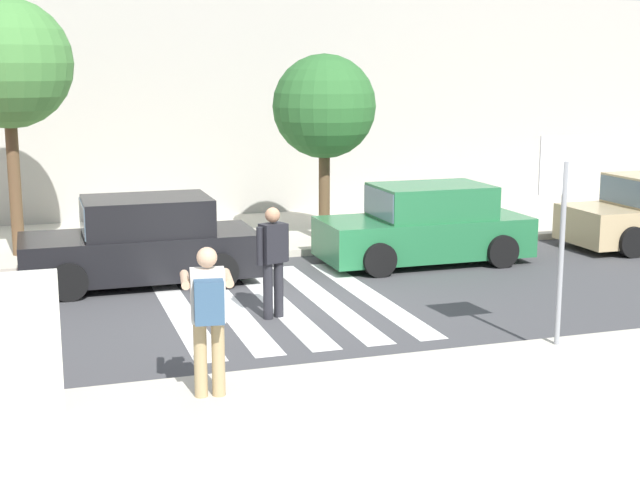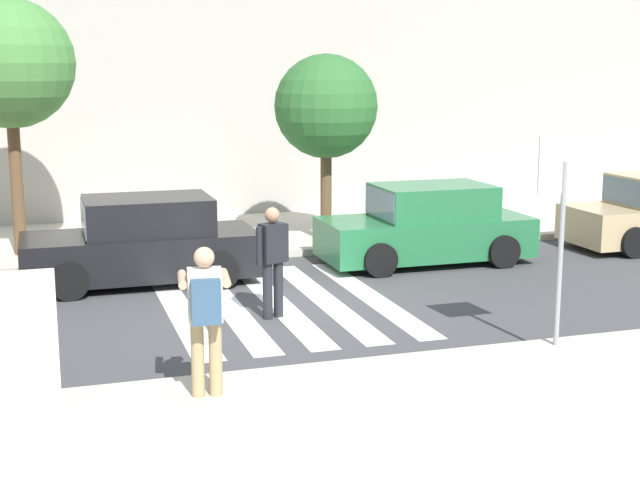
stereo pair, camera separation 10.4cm
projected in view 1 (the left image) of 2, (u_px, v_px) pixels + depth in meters
The scene contains 17 objects.
ground_plane at pixel (281, 307), 14.39m from camera, with size 120.00×120.00×0.00m, color #424244.
sidewalk_near at pixel (452, 462), 8.59m from camera, with size 60.00×6.00×0.14m, color beige.
sidewalk_far at pixel (210, 236), 19.98m from camera, with size 60.00×4.80×0.14m, color beige.
building_facade_far at pixel (175, 105), 23.56m from camera, with size 56.00×4.00×5.64m, color #ADA89E.
crosswalk_stripe_0 at pixel (180, 311), 14.09m from camera, with size 0.44×5.20×0.01m, color silver.
crosswalk_stripe_1 at pixel (230, 307), 14.33m from camera, with size 0.44×5.20×0.01m, color silver.
crosswalk_stripe_2 at pixel (278, 303), 14.58m from camera, with size 0.44×5.20×0.01m, color silver.
crosswalk_stripe_3 at pixel (324, 299), 14.82m from camera, with size 0.44×5.20×0.01m, color silver.
crosswalk_stripe_4 at pixel (369, 296), 15.06m from camera, with size 0.44×5.20×0.01m, color silver.
stop_sign at pixel (564, 194), 11.61m from camera, with size 0.76×0.08×2.80m.
photographer_with_backpack at pixel (208, 309), 9.89m from camera, with size 0.65×0.89×1.72m.
pedestrian_crossing at pixel (273, 256), 13.57m from camera, with size 0.55×0.35×1.72m.
parked_car_black at pixel (142, 243), 15.82m from camera, with size 4.10×1.92×1.55m.
parked_car_green at pixel (426, 227), 17.49m from camera, with size 4.10×1.92×1.55m.
street_tree_west at pixel (7, 64), 16.97m from camera, with size 2.49×2.49×4.99m.
street_tree_center at pixel (324, 107), 18.65m from camera, with size 2.18×2.18×3.94m.
advertising_board at pixel (6, 348), 9.27m from camera, with size 1.10×0.11×1.60m.
Camera 1 is at (-3.69, -13.43, 3.82)m, focal length 50.00 mm.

